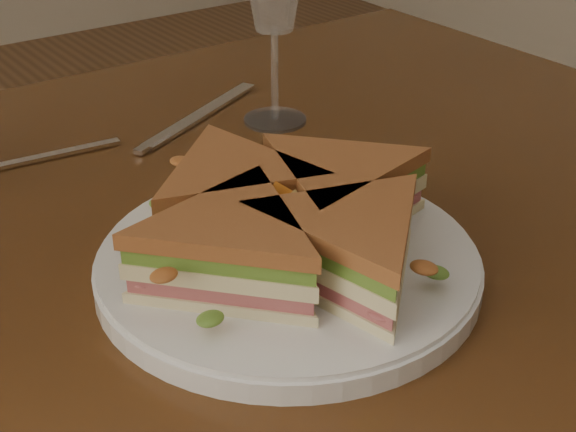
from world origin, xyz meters
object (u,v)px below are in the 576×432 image
(knife, at_px, (195,119))
(plate, at_px, (288,265))
(table, at_px, (183,322))
(sandwich_wedges, at_px, (288,222))

(knife, bearing_deg, plate, -133.22)
(table, xyz_separation_m, knife, (0.13, 0.19, 0.10))
(table, distance_m, sandwich_wedges, 0.19)
(plate, distance_m, sandwich_wedges, 0.04)
(table, xyz_separation_m, plate, (0.03, -0.11, 0.11))
(sandwich_wedges, xyz_separation_m, knife, (0.09, 0.30, -0.04))
(sandwich_wedges, distance_m, knife, 0.31)
(table, relative_size, sandwich_wedges, 4.09)
(plate, height_order, knife, plate)
(knife, bearing_deg, sandwich_wedges, -133.22)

